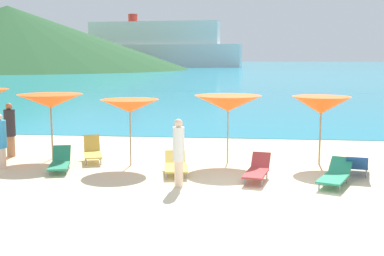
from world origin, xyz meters
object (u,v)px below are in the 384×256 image
object	(u,v)px
umbrella_4	(228,103)
umbrella_5	(321,105)
umbrella_2	(51,101)
lounge_chair_7	(257,170)
umbrella_3	(130,106)
lounge_chair_0	(176,165)
beachgoer_2	(0,140)
lounge_chair_10	(357,164)
beachgoer_1	(179,151)
beachgoer_4	(10,128)
lounge_chair_8	(335,175)
cruise_ship	(154,47)
lounge_chair_11	(93,151)
lounge_chair_2	(60,162)

from	to	relation	value
umbrella_4	umbrella_5	distance (m)	2.86
umbrella_2	lounge_chair_7	world-z (taller)	umbrella_2
umbrella_3	lounge_chair_0	xyz separation A→B (m)	(1.54, -0.95, -1.58)
beachgoer_2	lounge_chair_10	bearing A→B (deg)	93.78
beachgoer_1	umbrella_4	bearing A→B (deg)	42.48
umbrella_2	beachgoer_4	size ratio (longest dim) A/B	1.26
umbrella_3	umbrella_5	size ratio (longest dim) A/B	0.96
umbrella_2	umbrella_5	bearing A→B (deg)	0.53
umbrella_4	lounge_chair_8	bearing A→B (deg)	-39.97
umbrella_2	lounge_chair_0	distance (m)	4.93
beachgoer_4	umbrella_4	bearing A→B (deg)	-36.88
umbrella_3	lounge_chair_8	xyz separation A→B (m)	(5.87, -1.74, -1.57)
umbrella_3	cruise_ship	world-z (taller)	cruise_ship
lounge_chair_0	lounge_chair_11	world-z (taller)	lounge_chair_11
umbrella_4	beachgoer_4	bearing A→B (deg)	178.17
lounge_chair_0	beachgoer_1	xyz separation A→B (m)	(0.28, -1.43, 0.69)
lounge_chair_10	beachgoer_4	distance (m)	11.13
lounge_chair_0	lounge_chair_7	world-z (taller)	lounge_chair_7
lounge_chair_10	beachgoer_4	bearing A→B (deg)	5.44
lounge_chair_0	lounge_chair_7	size ratio (longest dim) A/B	1.01
umbrella_3	beachgoer_2	world-z (taller)	umbrella_3
lounge_chair_8	beachgoer_2	distance (m)	9.68
lounge_chair_10	cruise_ship	world-z (taller)	cruise_ship
lounge_chair_11	beachgoer_1	size ratio (longest dim) A/B	0.85
lounge_chair_11	lounge_chair_10	bearing A→B (deg)	-27.48
umbrella_4	lounge_chair_2	xyz separation A→B (m)	(-4.87, -1.62, -1.63)
lounge_chair_0	beachgoer_1	bearing A→B (deg)	-88.67
lounge_chair_10	lounge_chair_11	xyz separation A→B (m)	(-8.03, 1.07, 0.01)
lounge_chair_10	lounge_chair_11	distance (m)	8.10
beachgoer_1	cruise_ship	size ratio (longest dim) A/B	0.03
umbrella_5	beachgoer_2	world-z (taller)	umbrella_5
beachgoer_2	lounge_chair_2	bearing A→B (deg)	90.74
umbrella_4	beachgoer_2	distance (m)	6.97
umbrella_3	beachgoer_4	world-z (taller)	umbrella_3
lounge_chair_0	beachgoer_2	xyz separation A→B (m)	(-5.29, 0.07, 0.60)
umbrella_3	lounge_chair_10	world-z (taller)	umbrella_3
lounge_chair_11	beachgoer_2	bearing A→B (deg)	-170.55
umbrella_2	lounge_chair_7	size ratio (longest dim) A/B	1.40
lounge_chair_11	beachgoer_4	size ratio (longest dim) A/B	0.83
umbrella_5	lounge_chair_7	distance (m)	3.40
lounge_chair_2	lounge_chair_8	bearing A→B (deg)	-20.24
lounge_chair_7	lounge_chair_8	size ratio (longest dim) A/B	0.90
lounge_chair_0	lounge_chair_10	size ratio (longest dim) A/B	1.03
lounge_chair_2	beachgoer_1	xyz separation A→B (m)	(3.73, -1.45, 0.69)
lounge_chair_0	lounge_chair_11	xyz separation A→B (m)	(-2.90, 1.41, 0.06)
lounge_chair_8	beachgoer_1	xyz separation A→B (m)	(-4.05, -0.63, 0.67)
lounge_chair_0	lounge_chair_10	xyz separation A→B (m)	(5.12, 0.35, 0.05)
umbrella_3	lounge_chair_8	distance (m)	6.32
beachgoer_1	umbrella_3	bearing A→B (deg)	100.37
umbrella_3	beachgoer_2	bearing A→B (deg)	-166.83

